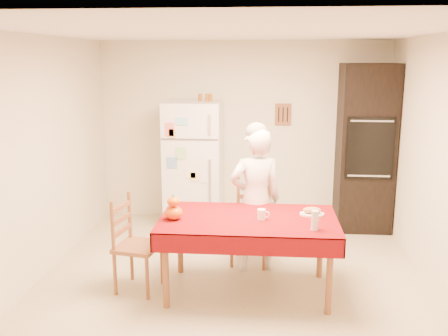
# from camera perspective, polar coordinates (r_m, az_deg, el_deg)

# --- Properties ---
(floor) EXTENTS (4.50, 4.50, 0.00)m
(floor) POSITION_cam_1_polar(r_m,az_deg,el_deg) (5.22, 0.89, -13.27)
(floor) COLOR tan
(floor) RESTS_ON ground
(room_shell) EXTENTS (4.02, 4.52, 2.51)m
(room_shell) POSITION_cam_1_polar(r_m,az_deg,el_deg) (4.74, 0.96, 4.67)
(room_shell) COLOR beige
(room_shell) RESTS_ON ground
(refrigerator) EXTENTS (0.75, 0.74, 1.70)m
(refrigerator) POSITION_cam_1_polar(r_m,az_deg,el_deg) (6.79, -3.46, 0.43)
(refrigerator) COLOR white
(refrigerator) RESTS_ON floor
(oven_cabinet) EXTENTS (0.70, 0.62, 2.20)m
(oven_cabinet) POSITION_cam_1_polar(r_m,az_deg,el_deg) (6.84, 15.83, 2.21)
(oven_cabinet) COLOR black
(oven_cabinet) RESTS_ON floor
(dining_table) EXTENTS (1.70, 1.00, 0.76)m
(dining_table) POSITION_cam_1_polar(r_m,az_deg,el_deg) (4.85, 2.81, -6.49)
(dining_table) COLOR brown
(dining_table) RESTS_ON floor
(chair_far) EXTENTS (0.47, 0.46, 0.95)m
(chair_far) POSITION_cam_1_polar(r_m,az_deg,el_deg) (5.63, 3.20, -5.74)
(chair_far) COLOR brown
(chair_far) RESTS_ON floor
(chair_left) EXTENTS (0.47, 0.49, 0.95)m
(chair_left) POSITION_cam_1_polar(r_m,az_deg,el_deg) (5.04, -10.47, -8.15)
(chair_left) COLOR brown
(chair_left) RESTS_ON floor
(seated_woman) EXTENTS (0.65, 0.51, 1.56)m
(seated_woman) POSITION_cam_1_polar(r_m,az_deg,el_deg) (5.34, 3.63, -3.71)
(seated_woman) COLOR white
(seated_woman) RESTS_ON floor
(coffee_mug) EXTENTS (0.08, 0.08, 0.10)m
(coffee_mug) POSITION_cam_1_polar(r_m,az_deg,el_deg) (4.77, 4.30, -5.31)
(coffee_mug) COLOR white
(coffee_mug) RESTS_ON dining_table
(pumpkin_lower) EXTENTS (0.17, 0.17, 0.13)m
(pumpkin_lower) POSITION_cam_1_polar(r_m,az_deg,el_deg) (4.78, -5.77, -5.11)
(pumpkin_lower) COLOR #EB5105
(pumpkin_lower) RESTS_ON dining_table
(pumpkin_upper) EXTENTS (0.12, 0.12, 0.09)m
(pumpkin_upper) POSITION_cam_1_polar(r_m,az_deg,el_deg) (4.75, -5.80, -3.84)
(pumpkin_upper) COLOR #E73705
(pumpkin_upper) RESTS_ON pumpkin_lower
(wine_glass) EXTENTS (0.07, 0.07, 0.18)m
(wine_glass) POSITION_cam_1_polar(r_m,az_deg,el_deg) (4.55, 10.34, -5.89)
(wine_glass) COLOR silver
(wine_glass) RESTS_ON dining_table
(bread_plate) EXTENTS (0.24, 0.24, 0.02)m
(bread_plate) POSITION_cam_1_polar(r_m,az_deg,el_deg) (4.97, 10.01, -5.22)
(bread_plate) COLOR white
(bread_plate) RESTS_ON dining_table
(bread_loaf) EXTENTS (0.18, 0.10, 0.06)m
(bread_loaf) POSITION_cam_1_polar(r_m,az_deg,el_deg) (4.96, 10.03, -4.77)
(bread_loaf) COLOR tan
(bread_loaf) RESTS_ON bread_plate
(spice_jar_left) EXTENTS (0.05, 0.05, 0.10)m
(spice_jar_left) POSITION_cam_1_polar(r_m,az_deg,el_deg) (6.70, -2.75, 8.06)
(spice_jar_left) COLOR brown
(spice_jar_left) RESTS_ON refrigerator
(spice_jar_mid) EXTENTS (0.05, 0.05, 0.10)m
(spice_jar_mid) POSITION_cam_1_polar(r_m,az_deg,el_deg) (6.68, -1.95, 8.06)
(spice_jar_mid) COLOR #96561B
(spice_jar_mid) RESTS_ON refrigerator
(spice_jar_right) EXTENTS (0.05, 0.05, 0.10)m
(spice_jar_right) POSITION_cam_1_polar(r_m,az_deg,el_deg) (6.68, -1.56, 8.05)
(spice_jar_right) COLOR brown
(spice_jar_right) RESTS_ON refrigerator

